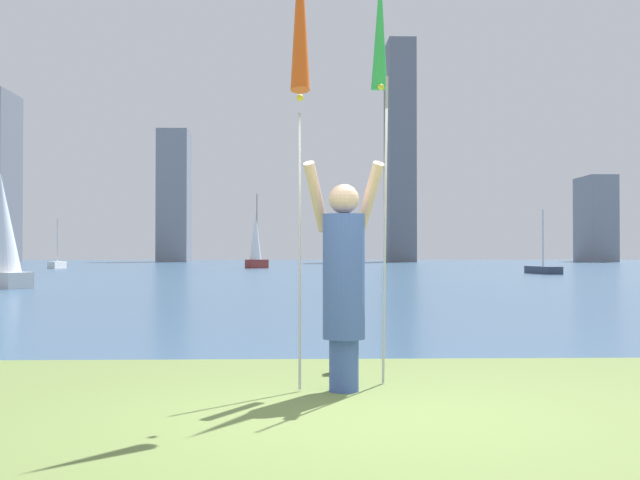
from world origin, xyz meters
name	(u,v)px	position (x,y,z in m)	size (l,w,h in m)	color
ground	(304,270)	(0.00, 50.95, -0.06)	(120.00, 138.00, 0.12)	#5B7038
person	(344,277)	(-0.15, 0.93, 1.00)	(0.74, 0.55, 2.03)	#3F59A5
kite_flag_left	(300,14)	(-0.54, 0.60, 3.22)	(0.16, 0.99, 4.05)	#B2B2B7
kite_flag_right	(380,38)	(0.24, 1.53, 3.28)	(0.16, 0.75, 3.96)	#B2B2B7
bag	(339,364)	(-0.14, 1.93, 0.10)	(0.18, 0.17, 0.20)	brown
sailboat_1	(543,269)	(13.36, 38.04, 0.26)	(1.26, 3.28, 3.63)	#333D51
sailboat_2	(57,264)	(-18.49, 53.73, 0.31)	(0.62, 2.79, 3.70)	silver
sailboat_3	(256,242)	(-3.62, 53.98, 1.96)	(1.77, 1.79, 5.66)	maroon
skyline_tower_1	(174,196)	(-16.03, 94.38, 8.31)	(3.83, 4.97, 16.63)	gray
skyline_tower_2	(400,152)	(12.50, 92.78, 13.81)	(3.34, 6.39, 27.62)	slate
skyline_tower_3	(595,219)	(37.81, 93.81, 5.45)	(3.48, 6.74, 10.89)	gray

